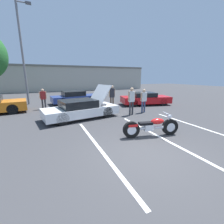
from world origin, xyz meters
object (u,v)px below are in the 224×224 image
Objects in this scene: parked_car_right_row at (145,99)px; spectator_far_lot at (112,95)px; light_pole at (23,51)px; parked_car_mid_row at (75,97)px; spectator_midground at (132,99)px; spectator_near_motorcycle at (144,99)px; motorcycle at (151,127)px; spectator_by_show_car at (43,97)px; show_car_hood_open at (81,109)px.

parked_car_right_row is 2.51× the size of spectator_far_lot.
light_pole is 1.89× the size of parked_car_mid_row.
spectator_near_motorcycle is at bearing 12.15° from spectator_midground.
spectator_far_lot reaches higher than motorcycle.
spectator_near_motorcycle is at bearing 71.21° from motorcycle.
parked_car_right_row is 8.67m from spectator_by_show_car.
motorcycle is at bearing -97.69° from spectator_far_lot.
light_pole reaches higher than spectator_by_show_car.
spectator_midground reaches higher than parked_car_mid_row.
spectator_far_lot is at bearing 22.66° from show_car_hood_open.
parked_car_mid_row is (-1.45, 9.77, 0.15)m from motorcycle.
parked_car_mid_row is at bearing 120.79° from spectator_far_lot.
parked_car_right_row is 3.55m from spectator_far_lot.
spectator_midground reaches higher than motorcycle.
parked_car_mid_row is at bearing 33.53° from spectator_by_show_car.
show_car_hood_open reaches higher than parked_car_mid_row.
spectator_near_motorcycle is at bearing -55.14° from spectator_far_lot.
parked_car_mid_row is 0.98× the size of parked_car_right_row.
spectator_near_motorcycle is at bearing -42.28° from light_pole.
light_pole is at bearing 129.06° from motorcycle.
parked_car_mid_row is 6.74m from spectator_midground.
motorcycle is at bearing -61.97° from spectator_by_show_car.
show_car_hood_open is 6.75m from parked_car_right_row.
motorcycle is at bearing -87.87° from parked_car_mid_row.
light_pole is 5.88m from parked_car_mid_row.
parked_car_right_row is at bearing 9.24° from show_car_hood_open.
show_car_hood_open is (3.39, -6.75, -4.13)m from light_pole.
parked_car_mid_row is 6.68m from parked_car_right_row.
light_pole is 4.65× the size of spectator_far_lot.
spectator_near_motorcycle is 2.64m from spectator_far_lot.
spectator_midground is at bearing -39.02° from spectator_by_show_car.
light_pole is 12.93m from motorcycle.
spectator_near_motorcycle is (7.79, -7.08, -3.72)m from light_pole.
parked_car_right_row is at bearing 68.30° from motorcycle.
light_pole reaches higher than spectator_far_lot.
light_pole reaches higher than parked_car_mid_row.
spectator_near_motorcycle is 0.91× the size of spectator_midground.
parked_car_mid_row is (4.03, -1.14, -4.13)m from light_pole.
spectator_near_motorcycle is (-1.98, -2.52, 0.44)m from parked_car_right_row.
light_pole is 4.72× the size of spectator_midground.
spectator_far_lot is (-1.51, 2.16, 0.13)m from spectator_near_motorcycle.
parked_car_mid_row is 7.05m from spectator_near_motorcycle.
spectator_midground reaches higher than parked_car_right_row.
spectator_near_motorcycle is at bearing -63.97° from parked_car_mid_row.
spectator_near_motorcycle is (4.40, -0.33, 0.41)m from show_car_hood_open.
spectator_far_lot reaches higher than parked_car_right_row.
spectator_midground is (2.60, -6.19, 0.53)m from parked_car_mid_row.
spectator_by_show_car is at bearing 109.80° from show_car_hood_open.
spectator_far_lot is (5.03, -1.94, 0.17)m from spectator_by_show_car.
spectator_by_show_car is (-6.54, 4.11, -0.04)m from spectator_near_motorcycle.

